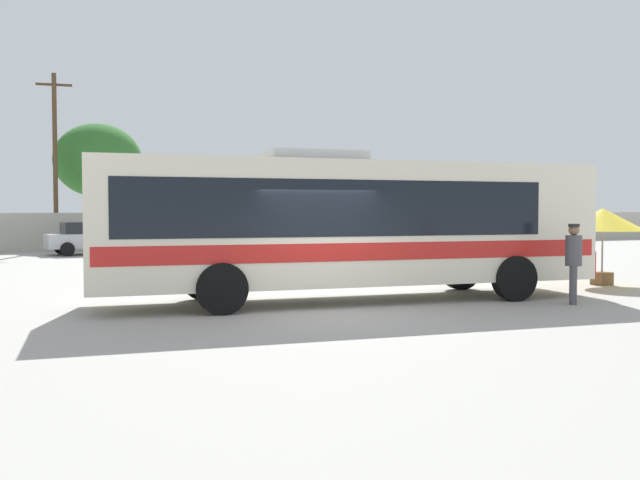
# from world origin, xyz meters

# --- Properties ---
(ground_plane) EXTENTS (300.00, 300.00, 0.00)m
(ground_plane) POSITION_xyz_m (0.00, 10.00, 0.00)
(ground_plane) COLOR #A3A099
(perimeter_wall) EXTENTS (80.00, 0.30, 1.96)m
(perimeter_wall) POSITION_xyz_m (0.00, 25.06, 0.98)
(perimeter_wall) COLOR #B2AD9E
(perimeter_wall) RESTS_ON ground_plane
(coach_bus_cream_red) EXTENTS (11.78, 3.66, 3.39)m
(coach_bus_cream_red) POSITION_xyz_m (1.13, 1.64, 1.82)
(coach_bus_cream_red) COLOR silver
(coach_bus_cream_red) RESTS_ON ground_plane
(attendant_by_bus_door) EXTENTS (0.50, 0.50, 1.78)m
(attendant_by_bus_door) POSITION_xyz_m (5.51, -0.93, 1.01)
(attendant_by_bus_door) COLOR #4C4C51
(attendant_by_bus_door) RESTS_ON ground_plane
(vendor_umbrella_near_gate_yellow) EXTENTS (2.25, 2.25, 2.13)m
(vendor_umbrella_near_gate_yellow) POSITION_xyz_m (9.21, 1.84, 1.79)
(vendor_umbrella_near_gate_yellow) COLOR gray
(vendor_umbrella_near_gate_yellow) RESTS_ON ground_plane
(parked_car_second_silver) EXTENTS (4.31, 2.27, 1.54)m
(parked_car_second_silver) POSITION_xyz_m (-2.40, 21.80, 0.81)
(parked_car_second_silver) COLOR #B7BABF
(parked_car_second_silver) RESTS_ON ground_plane
(utility_pole_far) EXTENTS (1.80, 0.36, 9.28)m
(utility_pole_far) POSITION_xyz_m (-3.69, 26.66, 4.83)
(utility_pole_far) COLOR #4C3823
(utility_pole_far) RESTS_ON ground_plane
(roadside_tree_midright) EXTENTS (4.90, 4.90, 7.02)m
(roadside_tree_midright) POSITION_xyz_m (-1.28, 28.89, 4.93)
(roadside_tree_midright) COLOR brown
(roadside_tree_midright) RESTS_ON ground_plane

